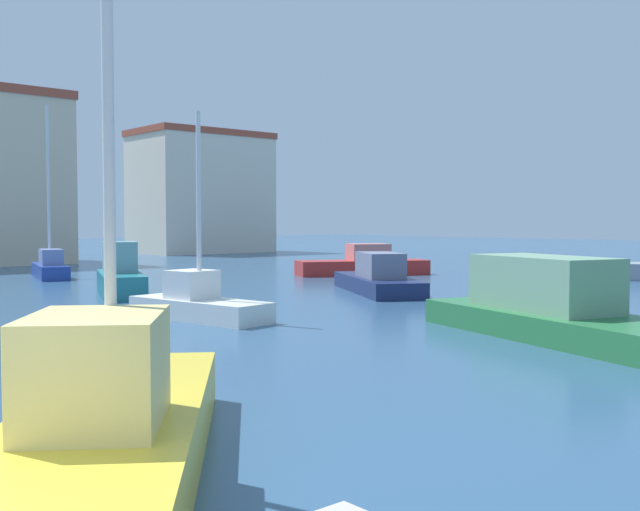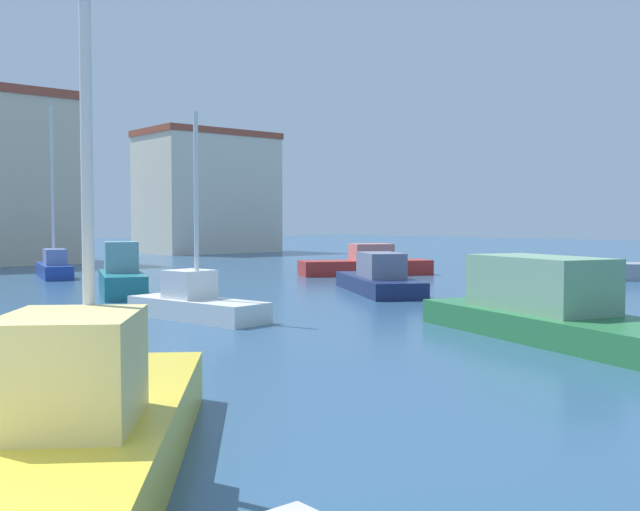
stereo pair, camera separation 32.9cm
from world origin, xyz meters
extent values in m
plane|color=#2D5175|center=(15.00, 20.00, 0.00)|extent=(160.00, 160.00, 0.00)
cube|color=white|center=(9.29, 11.86, 0.26)|extent=(1.99, 4.32, 0.52)
cube|color=silver|center=(9.24, 12.15, 0.89)|extent=(1.22, 1.23, 0.74)
cylinder|color=silver|center=(9.29, 11.86, 2.93)|extent=(0.12, 0.12, 4.81)
cube|color=#19234C|center=(18.00, 14.02, 0.28)|extent=(4.55, 6.14, 0.55)
cube|color=slate|center=(17.81, 13.68, 0.99)|extent=(2.20, 2.58, 0.88)
cube|color=#233D93|center=(11.79, 28.49, 0.30)|extent=(2.30, 4.80, 0.60)
cube|color=#6E7DB1|center=(11.65, 27.97, 0.95)|extent=(1.26, 1.76, 0.70)
cylinder|color=silver|center=(11.79, 28.49, 4.15)|extent=(0.12, 0.12, 7.10)
cube|color=#1E707A|center=(10.59, 19.00, 0.39)|extent=(2.89, 4.67, 0.77)
cube|color=#6B9CA2|center=(10.66, 19.20, 1.30)|extent=(1.44, 1.48, 1.06)
cube|color=gold|center=(2.45, 2.49, 0.34)|extent=(4.87, 5.80, 0.68)
cube|color=#DFCD77|center=(2.02, 1.88, 1.18)|extent=(1.81, 1.88, 1.01)
cube|color=#28703D|center=(13.32, 3.44, 0.28)|extent=(4.51, 8.67, 0.57)
cube|color=gray|center=(13.65, 4.58, 1.16)|extent=(2.48, 3.61, 1.19)
cube|color=#B22823|center=(23.54, 20.44, 0.35)|extent=(6.33, 4.28, 0.69)
cube|color=#C4716E|center=(23.79, 20.32, 1.08)|extent=(2.28, 2.11, 0.78)
cube|color=beige|center=(31.29, 47.02, 4.61)|extent=(10.18, 6.66, 9.22)
cube|color=#9E4733|center=(31.29, 47.02, 9.47)|extent=(10.39, 6.80, 0.50)
camera|label=1|loc=(-0.81, -4.46, 2.53)|focal=41.49mm
camera|label=2|loc=(-0.56, -4.67, 2.53)|focal=41.49mm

